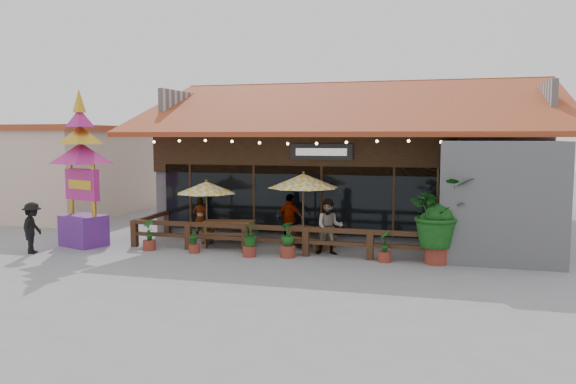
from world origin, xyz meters
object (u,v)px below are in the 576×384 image
(tropical_plant, at_px, (438,214))
(pedestrian, at_px, (32,228))
(umbrella_right, at_px, (303,181))
(thai_sign_tower, at_px, (81,158))
(umbrella_left, at_px, (206,188))
(picnic_table_left, at_px, (229,229))
(picnic_table_right, at_px, (310,234))

(tropical_plant, distance_m, pedestrian, 12.66)
(umbrella_right, distance_m, tropical_plant, 4.67)
(thai_sign_tower, height_order, tropical_plant, thai_sign_tower)
(umbrella_left, xyz_separation_m, umbrella_right, (3.40, 0.27, 0.28))
(thai_sign_tower, distance_m, pedestrian, 2.79)
(umbrella_right, bearing_deg, picnic_table_left, -172.88)
(picnic_table_left, relative_size, pedestrian, 1.21)
(umbrella_right, height_order, picnic_table_right, umbrella_right)
(umbrella_left, height_order, picnic_table_right, umbrella_left)
(pedestrian, bearing_deg, picnic_table_left, -80.01)
(picnic_table_right, height_order, pedestrian, pedestrian)
(umbrella_right, xyz_separation_m, pedestrian, (-8.12, -3.26, -1.42))
(umbrella_right, distance_m, thai_sign_tower, 7.55)
(picnic_table_left, relative_size, tropical_plant, 0.78)
(thai_sign_tower, bearing_deg, umbrella_left, 20.81)
(umbrella_left, bearing_deg, picnic_table_right, 2.00)
(umbrella_right, bearing_deg, tropical_plant, -17.93)
(picnic_table_right, xyz_separation_m, thai_sign_tower, (-7.58, -1.61, 2.56))
(tropical_plant, bearing_deg, umbrella_left, 171.63)
(pedestrian, bearing_deg, tropical_plant, -99.43)
(picnic_table_right, height_order, tropical_plant, tropical_plant)
(picnic_table_left, height_order, tropical_plant, tropical_plant)
(umbrella_left, relative_size, picnic_table_right, 1.24)
(pedestrian, bearing_deg, umbrella_left, -75.54)
(picnic_table_left, height_order, pedestrian, pedestrian)
(picnic_table_right, bearing_deg, tropical_plant, -17.22)
(tropical_plant, bearing_deg, umbrella_right, 162.07)
(picnic_table_right, bearing_deg, umbrella_right, 152.24)
(umbrella_left, distance_m, umbrella_right, 3.42)
(umbrella_left, height_order, tropical_plant, tropical_plant)
(umbrella_left, height_order, umbrella_right, umbrella_right)
(umbrella_left, bearing_deg, pedestrian, -147.74)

